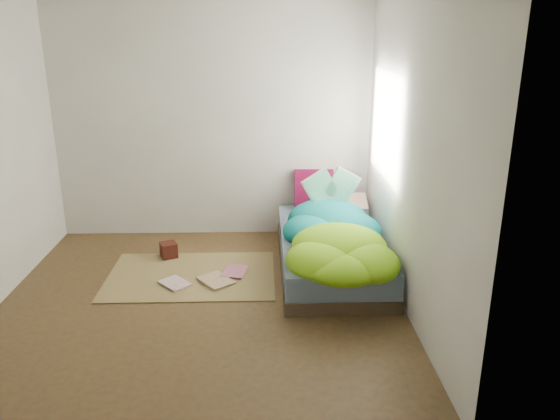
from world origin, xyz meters
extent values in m
cube|color=#422C19|center=(0.00, 0.00, 0.00)|extent=(3.50, 3.50, 0.00)
cube|color=#BAB7B1|center=(0.00, 1.75, 1.30)|extent=(3.50, 0.04, 2.60)
cube|color=#BAB7B1|center=(0.00, -1.75, 1.30)|extent=(3.50, 0.04, 2.60)
cube|color=#BAB7B1|center=(1.75, 0.00, 1.30)|extent=(0.04, 3.50, 2.60)
cube|color=silver|center=(1.74, 0.90, 1.40)|extent=(0.01, 1.00, 1.20)
cube|color=#31271B|center=(1.22, 0.72, 0.06)|extent=(1.00, 2.00, 0.12)
cube|color=#495C75|center=(1.22, 0.72, 0.23)|extent=(0.98, 1.96, 0.22)
cube|color=brown|center=(-0.15, 0.55, 0.01)|extent=(1.60, 1.10, 0.01)
cube|color=beige|center=(1.39, 1.45, 0.41)|extent=(0.65, 0.44, 0.14)
cube|color=#490425|center=(1.13, 1.63, 0.56)|extent=(0.44, 0.15, 0.43)
cube|color=#35100C|center=(-0.44, 1.00, 0.09)|extent=(0.21, 0.21, 0.16)
imported|color=silver|center=(-0.35, 0.27, 0.02)|extent=(0.34, 0.35, 0.02)
imported|color=#BE6D85|center=(0.16, 0.60, 0.03)|extent=(0.28, 0.34, 0.03)
imported|color=tan|center=(0.01, 0.31, 0.02)|extent=(0.40, 0.41, 0.03)
camera|label=1|loc=(0.56, -4.29, 2.27)|focal=35.00mm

